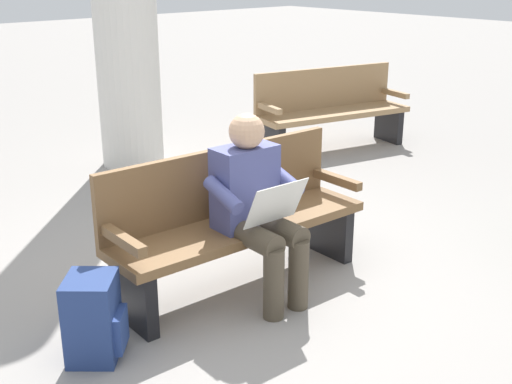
{
  "coord_description": "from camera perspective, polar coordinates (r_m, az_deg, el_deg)",
  "views": [
    {
      "loc": [
        2.53,
        3.0,
        2.05
      ],
      "look_at": [
        0.0,
        0.15,
        0.7
      ],
      "focal_mm": 46.18,
      "sensor_mm": 36.0,
      "label": 1
    }
  ],
  "objects": [
    {
      "name": "ground_plane",
      "position": [
        4.43,
        -1.26,
        -8.07
      ],
      "size": [
        40.0,
        40.0,
        0.0
      ],
      "primitive_type": "plane",
      "color": "gray"
    },
    {
      "name": "person_seated",
      "position": [
        4.05,
        0.02,
        -1.02
      ],
      "size": [
        0.58,
        0.58,
        1.18
      ],
      "rotation": [
        0.0,
        0.0,
        -0.04
      ],
      "color": "#474C84",
      "rests_on": "ground"
    },
    {
      "name": "bench_far",
      "position": [
        7.53,
        6.47,
        7.18
      ],
      "size": [
        1.86,
        0.87,
        0.9
      ],
      "rotation": [
        0.0,
        0.0,
        -0.22
      ],
      "color": "#9E7A51",
      "rests_on": "ground"
    },
    {
      "name": "bench_near",
      "position": [
        4.29,
        -1.89,
        -2.28
      ],
      "size": [
        1.82,
        0.55,
        0.9
      ],
      "rotation": [
        0.0,
        0.0,
        -0.04
      ],
      "color": "brown",
      "rests_on": "ground"
    },
    {
      "name": "backpack",
      "position": [
        3.69,
        -13.87,
        -10.59
      ],
      "size": [
        0.39,
        0.39,
        0.47
      ],
      "rotation": [
        0.0,
        0.0,
        0.84
      ],
      "color": "navy",
      "rests_on": "ground"
    }
  ]
}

